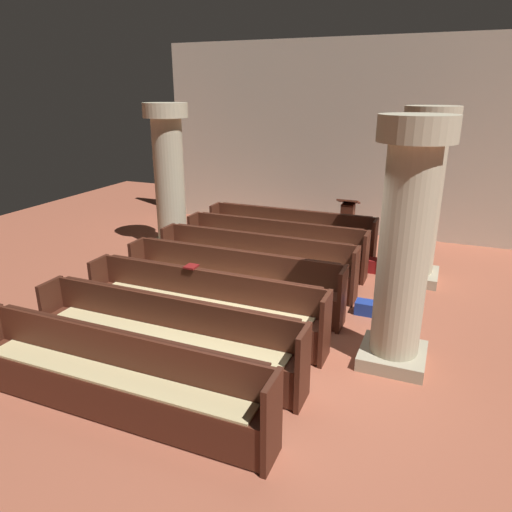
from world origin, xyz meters
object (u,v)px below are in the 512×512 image
Objects in this scene: pew_row_5 at (165,334)px; lectern at (347,225)px; hymn_book at (191,267)px; kneeler_box_blue at (367,308)px; kneeler_box_red at (378,266)px; pew_row_1 at (274,244)px; pew_row_3 at (232,279)px; pillar_aisle_side at (423,194)px; pew_row_0 at (290,231)px; pew_row_4 at (203,303)px; pew_row_6 at (115,375)px; pillar_aisle_rear at (405,244)px; pillar_far_side at (169,175)px; pew_row_2 at (255,259)px.

lectern is at bearing 80.50° from pew_row_5.
hymn_book is at bearing -104.92° from lectern.
pew_row_5 is 10.04× the size of kneeler_box_blue.
kneeler_box_blue is at bearing -72.58° from lectern.
pew_row_1 is at bearing -164.46° from kneeler_box_red.
pew_row_3 and pew_row_5 have the same top height.
lectern is at bearing 134.86° from pillar_aisle_side.
pew_row_3 is 18.91× the size of hymn_book.
pew_row_0 is 1.00× the size of pew_row_5.
pew_row_4 is 3.36× the size of lectern.
pew_row_0 is at bearing -132.52° from lectern.
pew_row_1 and pew_row_6 have the same top height.
pew_row_4 is 9.52× the size of kneeler_box_red.
pew_row_6 is (0.00, -0.98, 0.00)m from pew_row_5.
lectern is at bearing 78.69° from pew_row_4.
pillar_aisle_rear is (2.63, -3.62, 1.12)m from pew_row_0.
pew_row_5 is 0.98m from pew_row_6.
pew_row_0 is 3.15m from kneeler_box_blue.
pew_row_1 is 9.52× the size of kneeler_box_red.
pew_row_3 is at bearing -42.25° from pillar_far_side.
pillar_aisle_rear is at bearing 25.84° from pew_row_5.
pew_row_1 is 10.04× the size of kneeler_box_blue.
pew_row_1 is 3.36× the size of lectern.
pillar_aisle_rear is at bearing -14.55° from pew_row_3.
pew_row_3 is 3.73m from pillar_aisle_side.
pew_row_4 is at bearing -173.59° from pillar_aisle_rear.
pew_row_1 and pew_row_5 have the same top height.
pew_row_5 is 3.32m from kneeler_box_blue.
pew_row_2 is 1.17× the size of pillar_far_side.
hymn_book is (-0.28, 0.19, 0.44)m from pew_row_4.
pillar_far_side is at bearing 152.10° from pew_row_2.
pew_row_2 is 1.96m from pew_row_4.
pillar_far_side reaches higher than pew_row_6.
pew_row_5 is at bearing -90.00° from pew_row_3.
pew_row_0 reaches higher than kneeler_box_blue.
pew_row_0 is 3.92m from pew_row_4.
pew_row_1 is 1.17× the size of pillar_aisle_rear.
pew_row_5 is 3.13m from pillar_aisle_rear.
pew_row_6 is (0.00, -3.92, 0.00)m from pew_row_2.
pillar_aisle_side is at bearing 9.33° from pew_row_1.
pew_row_0 is 1.00× the size of pew_row_6.
pew_row_1 and pew_row_2 have the same top height.
pew_row_0 is 1.00× the size of pew_row_1.
hymn_book is at bearing -99.04° from pew_row_2.
pillar_aisle_rear is at bearing 40.57° from pew_row_6.
hymn_book is (-0.28, 2.15, 0.44)m from pew_row_6.
pew_row_2 is 1.00× the size of pew_row_4.
kneeler_box_red is at bearing 66.22° from pew_row_5.
pew_row_4 is at bearing -52.16° from pillar_far_side.
pew_row_1 is 1.00× the size of pew_row_2.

